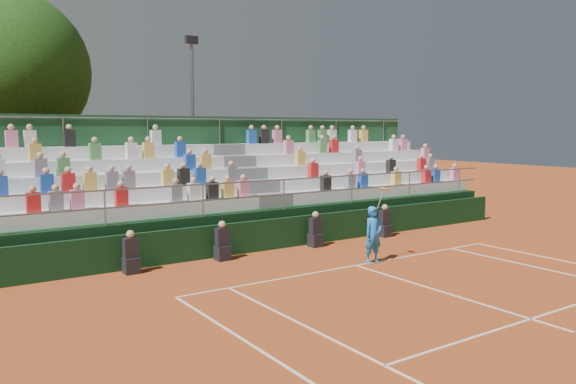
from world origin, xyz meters
TOP-DOWN VIEW (x-y plane):
  - ground at (0.00, 0.00)m, footprint 90.00×90.00m
  - courtside_wall at (0.00, 3.20)m, footprint 20.00×0.15m
  - line_officials at (-1.05, 2.75)m, footprint 9.76×0.40m
  - grandstand at (-0.01, 6.44)m, footprint 20.00×5.20m
  - tennis_player at (0.60, -0.06)m, footprint 0.84×0.41m
  - tree_east at (-6.99, 13.52)m, footprint 6.53×6.53m
  - floodlight_mast at (0.92, 13.04)m, footprint 0.60×0.25m

SIDE VIEW (x-z plane):
  - ground at x=0.00m, z-range 0.00..0.00m
  - line_officials at x=-1.05m, z-range -0.12..1.07m
  - courtside_wall at x=0.00m, z-range 0.00..1.00m
  - tennis_player at x=0.60m, z-range -0.26..1.95m
  - grandstand at x=-0.01m, z-range -1.13..3.27m
  - floodlight_mast at x=0.92m, z-range 0.68..8.93m
  - tree_east at x=-6.99m, z-range 1.47..10.98m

